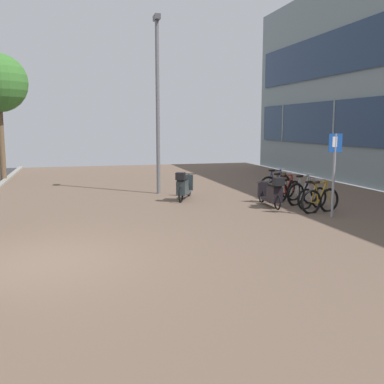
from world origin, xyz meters
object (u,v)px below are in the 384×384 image
(bicycle_rack_00, at_px, (320,200))
(bicycle_rack_03, at_px, (287,191))
(bicycle_rack_05, at_px, (276,185))
(scooter_mid, at_px, (272,193))
(lamp_post, at_px, (158,98))
(bicycle_rack_02, at_px, (303,193))
(parking_sign, at_px, (334,166))
(bicycle_rack_04, at_px, (281,188))
(bicycle_rack_01, at_px, (312,198))
(scooter_near, at_px, (184,187))

(bicycle_rack_00, bearing_deg, bicycle_rack_03, 90.85)
(bicycle_rack_05, bearing_deg, scooter_mid, -117.72)
(bicycle_rack_00, bearing_deg, lamp_post, 128.59)
(bicycle_rack_02, relative_size, parking_sign, 0.60)
(bicycle_rack_04, bearing_deg, parking_sign, -91.55)
(bicycle_rack_01, height_order, lamp_post, lamp_post)
(bicycle_rack_02, height_order, bicycle_rack_04, bicycle_rack_02)
(bicycle_rack_03, distance_m, scooter_near, 3.48)
(bicycle_rack_00, height_order, bicycle_rack_03, bicycle_rack_00)
(bicycle_rack_03, height_order, scooter_mid, scooter_mid)
(bicycle_rack_01, height_order, scooter_mid, scooter_mid)
(bicycle_rack_00, bearing_deg, bicycle_rack_04, 88.64)
(bicycle_rack_03, distance_m, parking_sign, 2.93)
(bicycle_rack_00, distance_m, bicycle_rack_03, 2.03)
(bicycle_rack_03, relative_size, scooter_mid, 0.72)
(bicycle_rack_02, height_order, parking_sign, parking_sign)
(bicycle_rack_05, xyz_separation_m, parking_sign, (-0.22, -4.07, 1.08))
(parking_sign, bearing_deg, bicycle_rack_01, 83.34)
(bicycle_rack_04, xyz_separation_m, lamp_post, (-3.93, 2.13, 3.18))
(bicycle_rack_00, relative_size, bicycle_rack_04, 1.08)
(bicycle_rack_02, xyz_separation_m, scooter_near, (-3.52, 1.79, 0.10))
(bicycle_rack_05, relative_size, scooter_mid, 0.79)
(bicycle_rack_01, bearing_deg, bicycle_rack_00, -100.96)
(bicycle_rack_05, distance_m, lamp_post, 5.35)
(bicycle_rack_03, height_order, bicycle_rack_04, bicycle_rack_03)
(scooter_near, relative_size, scooter_mid, 0.95)
(bicycle_rack_00, xyz_separation_m, scooter_mid, (-0.97, 1.18, 0.09))
(parking_sign, xyz_separation_m, lamp_post, (-3.84, 5.53, 2.09))
(bicycle_rack_01, xyz_separation_m, bicycle_rack_04, (-0.07, 2.03, 0.01))
(bicycle_rack_05, xyz_separation_m, scooter_mid, (-1.16, -2.21, 0.09))
(bicycle_rack_01, distance_m, bicycle_rack_03, 1.37)
(bicycle_rack_02, bearing_deg, bicycle_rack_04, 95.72)
(bicycle_rack_02, bearing_deg, scooter_near, 153.11)
(scooter_mid, bearing_deg, bicycle_rack_01, -24.47)
(bicycle_rack_04, height_order, lamp_post, lamp_post)
(bicycle_rack_02, height_order, scooter_mid, bicycle_rack_02)
(lamp_post, bearing_deg, scooter_mid, -51.66)
(bicycle_rack_03, xyz_separation_m, parking_sign, (0.00, -2.72, 1.09))
(bicycle_rack_03, bearing_deg, parking_sign, -89.95)
(bicycle_rack_00, relative_size, bicycle_rack_02, 1.00)
(scooter_near, bearing_deg, bicycle_rack_00, -43.39)
(bicycle_rack_00, bearing_deg, scooter_mid, 129.38)
(bicycle_rack_01, bearing_deg, scooter_mid, 155.53)
(bicycle_rack_01, height_order, bicycle_rack_02, bicycle_rack_02)
(bicycle_rack_01, bearing_deg, bicycle_rack_05, 88.62)
(bicycle_rack_01, bearing_deg, parking_sign, -96.66)
(bicycle_rack_00, distance_m, scooter_near, 4.58)
(bicycle_rack_04, xyz_separation_m, parking_sign, (-0.09, -3.40, 1.10))
(bicycle_rack_01, height_order, scooter_near, scooter_near)
(scooter_near, height_order, parking_sign, parking_sign)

